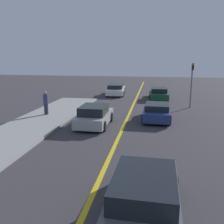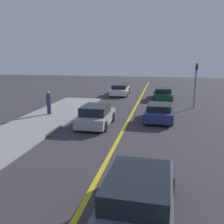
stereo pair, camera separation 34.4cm
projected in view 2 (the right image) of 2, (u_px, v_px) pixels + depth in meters
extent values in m
cube|color=gold|center=(123.00, 130.00, 15.57)|extent=(0.20, 60.00, 0.01)
cube|color=gray|center=(1.00, 143.00, 13.07)|extent=(3.81, 28.44, 0.13)
cube|color=#4C5156|center=(138.00, 201.00, 7.02)|extent=(2.03, 4.51, 0.69)
cube|color=black|center=(138.00, 185.00, 6.67)|extent=(1.74, 2.50, 0.55)
cylinder|color=black|center=(117.00, 181.00, 8.57)|extent=(0.24, 0.63, 0.62)
cylinder|color=black|center=(171.00, 187.00, 8.18)|extent=(0.24, 0.63, 0.62)
cube|color=#9E9EA3|center=(96.00, 118.00, 16.54)|extent=(1.86, 3.95, 0.65)
cube|color=black|center=(95.00, 110.00, 16.22)|extent=(1.63, 2.17, 0.55)
cylinder|color=black|center=(89.00, 116.00, 17.92)|extent=(0.22, 0.64, 0.64)
cylinder|color=black|center=(113.00, 117.00, 17.58)|extent=(0.22, 0.64, 0.64)
cylinder|color=black|center=(78.00, 125.00, 15.58)|extent=(0.22, 0.64, 0.64)
cylinder|color=black|center=(105.00, 126.00, 15.24)|extent=(0.22, 0.64, 0.64)
cube|color=navy|center=(159.00, 113.00, 17.85)|extent=(1.91, 3.92, 0.63)
cube|color=black|center=(159.00, 107.00, 17.55)|extent=(1.65, 2.17, 0.41)
cylinder|color=black|center=(148.00, 111.00, 19.21)|extent=(0.23, 0.69, 0.69)
cylinder|color=black|center=(171.00, 112.00, 18.85)|extent=(0.23, 0.69, 0.69)
cylinder|color=black|center=(145.00, 119.00, 16.92)|extent=(0.23, 0.69, 0.69)
cylinder|color=black|center=(171.00, 120.00, 16.55)|extent=(0.23, 0.69, 0.69)
cube|color=#144728|center=(163.00, 95.00, 26.79)|extent=(1.95, 4.61, 0.58)
cube|color=black|center=(163.00, 90.00, 26.46)|extent=(1.68, 2.55, 0.48)
cylinder|color=black|center=(155.00, 94.00, 28.33)|extent=(0.24, 0.64, 0.63)
cylinder|color=black|center=(170.00, 94.00, 28.04)|extent=(0.24, 0.64, 0.63)
cylinder|color=black|center=(154.00, 98.00, 25.61)|extent=(0.24, 0.64, 0.63)
cylinder|color=black|center=(172.00, 98.00, 25.33)|extent=(0.24, 0.64, 0.63)
cube|color=silver|center=(120.00, 91.00, 29.63)|extent=(2.11, 4.84, 0.61)
cube|color=black|center=(120.00, 86.00, 29.29)|extent=(1.78, 2.70, 0.47)
cylinder|color=black|center=(114.00, 90.00, 31.21)|extent=(0.26, 0.72, 0.71)
cylinder|color=black|center=(128.00, 90.00, 30.96)|extent=(0.26, 0.72, 0.71)
cylinder|color=black|center=(111.00, 93.00, 28.37)|extent=(0.26, 0.72, 0.71)
cylinder|color=black|center=(126.00, 94.00, 28.12)|extent=(0.26, 0.72, 0.71)
cylinder|color=#282D3D|center=(49.00, 109.00, 19.27)|extent=(0.31, 0.31, 0.78)
cylinder|color=navy|center=(49.00, 99.00, 19.10)|extent=(0.37, 0.37, 0.78)
sphere|color=tan|center=(48.00, 93.00, 18.99)|extent=(0.24, 0.24, 0.24)
cylinder|color=slate|center=(195.00, 86.00, 21.74)|extent=(0.12, 0.12, 3.90)
cube|color=black|center=(197.00, 67.00, 21.20)|extent=(0.18, 0.18, 0.55)
sphere|color=orange|center=(197.00, 65.00, 21.08)|extent=(0.14, 0.14, 0.14)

